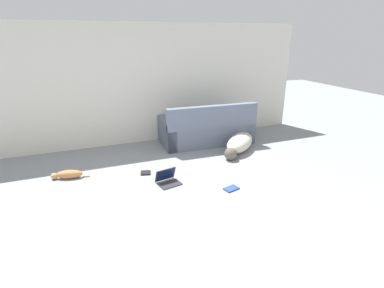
{
  "coord_description": "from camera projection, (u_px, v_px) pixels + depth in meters",
  "views": [
    {
      "loc": [
        -1.16,
        -2.7,
        2.27
      ],
      "look_at": [
        0.57,
        1.73,
        0.51
      ],
      "focal_mm": 28.0,
      "sensor_mm": 36.0,
      "label": 1
    }
  ],
  "objects": [
    {
      "name": "ground_plane",
      "position": [
        201.0,
        238.0,
        3.54
      ],
      "size": [
        20.0,
        20.0,
        0.0
      ],
      "primitive_type": "plane",
      "color": "gray"
    },
    {
      "name": "wall_back",
      "position": [
        134.0,
        85.0,
        6.27
      ],
      "size": [
        7.75,
        0.06,
        2.5
      ],
      "color": "silver",
      "rests_on": "ground_plane"
    },
    {
      "name": "couch",
      "position": [
        207.0,
        130.0,
        6.56
      ],
      "size": [
        2.0,
        1.01,
        0.9
      ],
      "rotation": [
        0.0,
        0.0,
        3.09
      ],
      "color": "slate",
      "rests_on": "ground_plane"
    },
    {
      "name": "dog",
      "position": [
        239.0,
        143.0,
        6.12
      ],
      "size": [
        1.16,
        1.09,
        0.34
      ],
      "rotation": [
        0.0,
        0.0,
        3.89
      ],
      "color": "beige",
      "rests_on": "ground_plane"
    },
    {
      "name": "cat",
      "position": [
        68.0,
        174.0,
        4.98
      ],
      "size": [
        0.62,
        0.24,
        0.14
      ],
      "rotation": [
        0.0,
        0.0,
        2.92
      ],
      "color": "#BC7A47",
      "rests_on": "ground_plane"
    },
    {
      "name": "laptop_open",
      "position": [
        167.0,
        179.0,
        4.83
      ],
      "size": [
        0.4,
        0.37,
        0.23
      ],
      "rotation": [
        0.0,
        0.0,
        0.2
      ],
      "color": "#2D2D33",
      "rests_on": "ground_plane"
    },
    {
      "name": "book_blue",
      "position": [
        231.0,
        189.0,
        4.64
      ],
      "size": [
        0.26,
        0.2,
        0.02
      ],
      "rotation": [
        0.0,
        0.0,
        0.25
      ],
      "color": "#28428E",
      "rests_on": "ground_plane"
    },
    {
      "name": "book_black",
      "position": [
        146.0,
        173.0,
        5.17
      ],
      "size": [
        0.2,
        0.2,
        0.02
      ],
      "rotation": [
        0.0,
        0.0,
        -0.25
      ],
      "color": "black",
      "rests_on": "ground_plane"
    }
  ]
}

